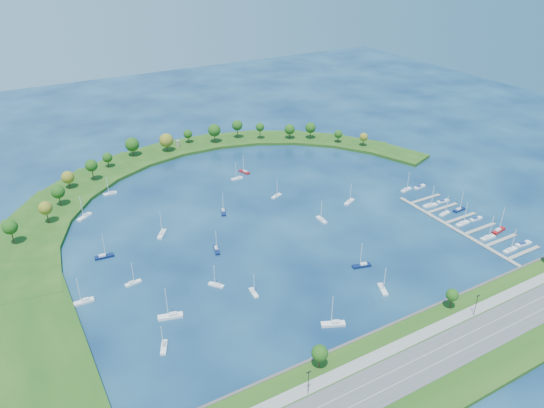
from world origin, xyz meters
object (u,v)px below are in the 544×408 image
harbor_tower (178,144)px  docked_boat_6 (445,213)px  docked_boat_4 (463,223)px  moored_boat_4 (237,178)px  moored_boat_8 (362,265)px  docked_boat_11 (420,187)px  docked_boat_9 (443,201)px  dock_system (464,225)px  docked_boat_1 (523,244)px  moored_boat_17 (322,219)px  docked_boat_3 (499,230)px  moored_boat_10 (217,249)px  moored_boat_18 (216,284)px  moored_boat_16 (110,193)px  moored_boat_7 (333,323)px  docked_boat_0 (510,250)px  moored_boat_14 (85,216)px  moored_boat_15 (349,201)px  moored_boat_1 (223,211)px  docked_boat_2 (488,237)px  moored_boat_9 (383,289)px  docked_boat_8 (430,205)px  moored_boat_6 (104,256)px  moored_boat_5 (162,233)px  moored_boat_11 (254,292)px  moored_boat_12 (244,171)px  moored_boat_3 (164,346)px  docked_boat_10 (406,189)px  docked_boat_7 (459,209)px  moored_boat_13 (133,282)px  moored_boat_2 (83,301)px  docked_boat_5 (476,219)px  moored_boat_0 (276,195)px

harbor_tower → docked_boat_6: (93.37, -165.05, -3.51)m
docked_boat_4 → moored_boat_4: bearing=122.4°
moored_boat_8 → docked_boat_11: moored_boat_8 is taller
docked_boat_4 → docked_boat_9: size_ratio=1.64×
harbor_tower → docked_boat_6: size_ratio=0.42×
dock_system → docked_boat_1: bearing=-69.1°
moored_boat_17 → docked_boat_3: 92.14m
moored_boat_10 → moored_boat_18: size_ratio=1.11×
moored_boat_16 → moored_boat_17: moored_boat_17 is taller
moored_boat_7 → docked_boat_0: size_ratio=1.17×
moored_boat_14 → harbor_tower: bearing=-174.7°
moored_boat_8 → moored_boat_15: bearing=-107.2°
moored_boat_1 → docked_boat_11: size_ratio=1.43×
moored_boat_4 → docked_boat_11: moored_boat_4 is taller
moored_boat_10 → docked_boat_2: (124.77, -58.60, 0.03)m
moored_boat_9 → docked_boat_9: moored_boat_9 is taller
docked_boat_8 → docked_boat_3: bearing=-66.9°
moored_boat_14 → moored_boat_6: bearing=53.9°
moored_boat_5 → moored_boat_16: moored_boat_5 is taller
dock_system → moored_boat_11: (-124.69, 4.58, 0.51)m
moored_boat_5 → moored_boat_17: moored_boat_5 is taller
moored_boat_12 → moored_boat_7: bearing=147.2°
docked_boat_0 → docked_boat_11: bearing=80.0°
docked_boat_8 → docked_boat_9: (10.48, 0.26, -0.35)m
moored_boat_8 → docked_boat_0: bearing=175.3°
docked_boat_2 → moored_boat_3: bearing=179.5°
moored_boat_14 → docked_boat_1: 229.93m
moored_boat_6 → docked_boat_10: moored_boat_6 is taller
docked_boat_7 → moored_boat_13: bearing=168.5°
moored_boat_5 → docked_boat_9: size_ratio=1.68×
moored_boat_16 → docked_boat_10: 178.05m
dock_system → moored_boat_14: bearing=147.7°
moored_boat_12 → docked_boat_9: 124.08m
docked_boat_1 → moored_boat_6: bearing=157.4°
moored_boat_11 → moored_boat_7: bearing=34.4°
docked_boat_0 → moored_boat_17: bearing=131.1°
dock_system → moored_boat_15: moored_boat_15 is taller
moored_boat_8 → docked_boat_0: moored_boat_8 is taller
moored_boat_2 → moored_boat_10: size_ratio=1.09×
docked_boat_6 → docked_boat_11: 34.33m
moored_boat_12 → moored_boat_17: 77.26m
moored_boat_10 → docked_boat_5: size_ratio=1.51×
docked_boat_3 → moored_boat_14: bearing=136.5°
moored_boat_6 → moored_boat_11: (49.30, -60.36, -0.08)m
docked_boat_7 → moored_boat_15: bearing=137.3°
moored_boat_2 → docked_boat_6: (190.19, -20.64, -0.05)m
moored_boat_0 → moored_boat_6: size_ratio=0.82×
moored_boat_3 → moored_boat_13: 45.23m
moored_boat_13 → docked_boat_10: size_ratio=0.91×
moored_boat_13 → docked_boat_1: moored_boat_13 is taller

